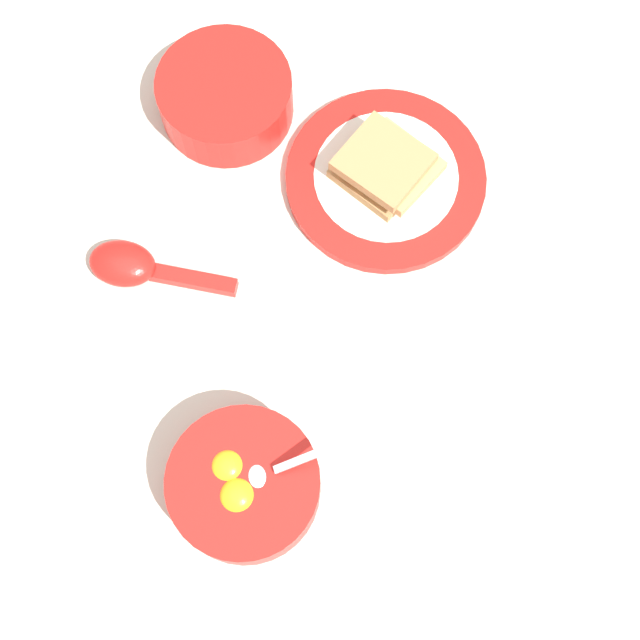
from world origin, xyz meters
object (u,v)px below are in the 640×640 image
at_px(toast_sandwich, 386,166).
at_px(soup_spoon, 134,266).
at_px(egg_bowl, 244,485).
at_px(congee_bowl, 225,95).
at_px(toast_plate, 386,179).

bearing_deg(toast_sandwich, soup_spoon, -77.70).
distance_m(egg_bowl, toast_sandwich, 0.34).
relative_size(egg_bowl, soup_spoon, 0.99).
distance_m(toast_sandwich, congee_bowl, 0.18).
bearing_deg(congee_bowl, toast_plate, 53.27).
distance_m(egg_bowl, congee_bowl, 0.40).
xyz_separation_m(egg_bowl, soup_spoon, (-0.23, -0.08, -0.02)).
height_order(egg_bowl, soup_spoon, egg_bowl).
bearing_deg(egg_bowl, toast_plate, 147.24).
height_order(toast_plate, soup_spoon, soup_spoon).
bearing_deg(soup_spoon, toast_sandwich, 102.30).
bearing_deg(toast_plate, congee_bowl, -126.73).
xyz_separation_m(soup_spoon, congee_bowl, (-0.17, 0.12, 0.01)).
distance_m(toast_sandwich, soup_spoon, 0.27).
bearing_deg(soup_spoon, egg_bowl, 18.63).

